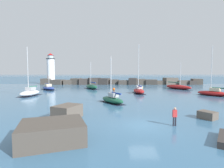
# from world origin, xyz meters

# --- Properties ---
(ground_plane) EXTENTS (600.00, 600.00, 0.00)m
(ground_plane) POSITION_xyz_m (0.00, 0.00, 0.00)
(ground_plane) COLOR #3D6B8E
(open_sea_beyond) EXTENTS (400.00, 116.00, 0.01)m
(open_sea_beyond) POSITION_xyz_m (0.00, 112.49, 0.00)
(open_sea_beyond) COLOR #2D5B7F
(open_sea_beyond) RESTS_ON ground
(breakwater_jetty) EXTENTS (62.25, 7.02, 2.56)m
(breakwater_jetty) POSITION_xyz_m (1.24, 52.28, 1.01)
(breakwater_jetty) COLOR #4C443D
(breakwater_jetty) RESTS_ON ground
(lighthouse) EXTENTS (3.97, 3.97, 12.13)m
(lighthouse) POSITION_xyz_m (-26.36, 53.51, 5.18)
(lighthouse) COLOR gray
(lighthouse) RESTS_ON ground
(foreground_rocks) EXTENTS (17.42, 10.18, 1.38)m
(foreground_rocks) POSITION_xyz_m (-5.69, -1.87, 0.65)
(foreground_rocks) COLOR #383330
(foreground_rocks) RESTS_ON ground
(sailboat_moored_0) EXTENTS (5.48, 5.70, 10.07)m
(sailboat_moored_0) POSITION_xyz_m (17.75, 19.27, 0.62)
(sailboat_moored_0) COLOR maroon
(sailboat_moored_0) RESTS_ON ground
(sailboat_moored_1) EXTENTS (6.12, 8.34, 7.56)m
(sailboat_moored_1) POSITION_xyz_m (16.05, 33.19, 0.61)
(sailboat_moored_1) COLOR maroon
(sailboat_moored_1) RESTS_ON ground
(sailboat_moored_2) EXTENTS (4.96, 7.01, 7.59)m
(sailboat_moored_2) POSITION_xyz_m (-8.34, 34.00, 0.65)
(sailboat_moored_2) COLOR #195138
(sailboat_moored_2) RESTS_ON ground
(sailboat_moored_3) EXTENTS (2.45, 5.89, 10.93)m
(sailboat_moored_3) POSITION_xyz_m (3.38, 23.35, 0.67)
(sailboat_moored_3) COLOR maroon
(sailboat_moored_3) RESTS_ON ground
(sailboat_moored_4) EXTENTS (3.21, 5.90, 9.68)m
(sailboat_moored_4) POSITION_xyz_m (-19.13, 19.56, 0.67)
(sailboat_moored_4) COLOR white
(sailboat_moored_4) RESTS_ON ground
(sailboat_moored_5) EXTENTS (4.26, 5.38, 7.19)m
(sailboat_moored_5) POSITION_xyz_m (-2.65, 11.26, 0.60)
(sailboat_moored_5) COLOR #195138
(sailboat_moored_5) RESTS_ON ground
(sailboat_moored_6) EXTENTS (5.66, 6.34, 8.10)m
(sailboat_moored_6) POSITION_xyz_m (-19.70, 31.67, 0.56)
(sailboat_moored_6) COLOR navy
(sailboat_moored_6) RESTS_ON ground
(mooring_buoy_orange_near) EXTENTS (0.66, 0.66, 0.86)m
(mooring_buoy_orange_near) POSITION_xyz_m (-2.09, 29.73, 0.33)
(mooring_buoy_orange_near) COLOR #EA5914
(mooring_buoy_orange_near) RESTS_ON ground
(mooring_buoy_far_side) EXTENTS (0.54, 0.54, 0.74)m
(mooring_buoy_far_side) POSITION_xyz_m (6.47, 36.03, 0.27)
(mooring_buoy_far_side) COLOR yellow
(mooring_buoy_far_side) RESTS_ON ground
(person_on_rocks) EXTENTS (0.36, 0.22, 1.67)m
(person_on_rocks) POSITION_xyz_m (2.73, -0.23, 0.93)
(person_on_rocks) COLOR #282833
(person_on_rocks) RESTS_ON ground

